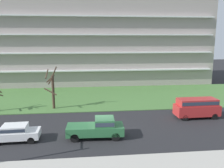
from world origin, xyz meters
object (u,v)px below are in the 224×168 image
(van_red_center_left, at_px, (197,107))
(sedan_white_center_right, at_px, (15,132))
(tree_left, at_px, (53,89))
(pickup_green_near_left, at_px, (98,127))

(van_red_center_left, distance_m, sedan_white_center_right, 20.22)
(tree_left, relative_size, van_red_center_left, 1.10)
(pickup_green_near_left, xyz_separation_m, van_red_center_left, (12.07, 4.51, 0.38))
(tree_left, distance_m, van_red_center_left, 18.54)
(pickup_green_near_left, xyz_separation_m, sedan_white_center_right, (-7.63, 0.01, -0.14))
(van_red_center_left, height_order, sedan_white_center_right, van_red_center_left)
(pickup_green_near_left, height_order, van_red_center_left, van_red_center_left)
(van_red_center_left, xyz_separation_m, sedan_white_center_right, (-19.70, -4.50, -0.52))
(tree_left, bearing_deg, sedan_white_center_right, -101.63)
(tree_left, height_order, sedan_white_center_right, tree_left)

